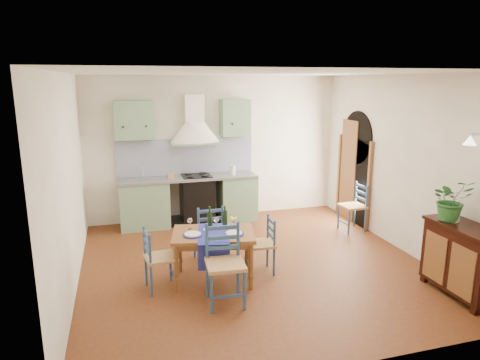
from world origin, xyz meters
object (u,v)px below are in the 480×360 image
at_px(sideboard, 463,258).
at_px(potted_plant, 451,200).
at_px(dining_table, 214,238).
at_px(chair_near, 225,264).

distance_m(sideboard, potted_plant, 0.75).
height_order(sideboard, potted_plant, potted_plant).
distance_m(dining_table, chair_near, 0.63).
relative_size(sideboard, potted_plant, 1.90).
height_order(chair_near, potted_plant, potted_plant).
height_order(dining_table, sideboard, dining_table).
xyz_separation_m(sideboard, potted_plant, (-0.05, 0.25, 0.70)).
bearing_deg(sideboard, potted_plant, 101.70).
bearing_deg(chair_near, potted_plant, -8.01).
height_order(dining_table, chair_near, dining_table).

